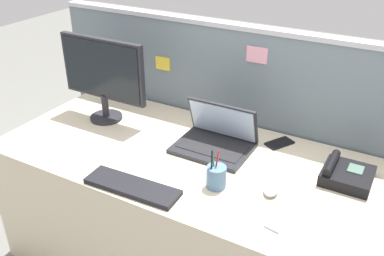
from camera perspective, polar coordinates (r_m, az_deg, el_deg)
name	(u,v)px	position (r m, az deg, el deg)	size (l,w,h in m)	color
desk	(187,214)	(2.20, -0.65, -11.47)	(1.81, 0.84, 0.71)	beige
cubicle_divider	(228,131)	(2.39, 4.80, -0.43)	(2.11, 0.08, 1.22)	slate
desktop_monitor	(103,73)	(2.27, -11.88, 7.17)	(0.51, 0.17, 0.45)	#232328
laptop	(216,138)	(2.04, 3.28, -1.31)	(0.35, 0.27, 0.21)	#232328
desk_phone	(346,175)	(1.92, 19.92, -5.88)	(0.20, 0.20, 0.09)	black
keyboard_main	(132,187)	(1.78, -8.02, -7.80)	(0.41, 0.12, 0.02)	black
computer_mouse_right_hand	(271,189)	(1.77, 10.56, -8.11)	(0.06, 0.10, 0.03)	#B2B5BC
pen_cup	(216,177)	(1.76, 3.26, -6.51)	(0.08, 0.08, 0.18)	#4C7093
cell_phone_silver_slab	(282,219)	(1.65, 11.92, -11.82)	(0.06, 0.15, 0.01)	#B7BAC1
cell_phone_black_slab	(279,143)	(2.12, 11.65, -2.00)	(0.07, 0.14, 0.01)	black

